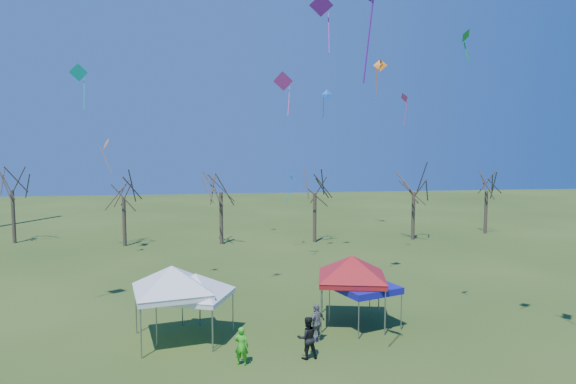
{
  "coord_description": "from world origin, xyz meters",
  "views": [
    {
      "loc": [
        -2.77,
        -21.16,
        9.01
      ],
      "look_at": [
        0.63,
        3.0,
        6.66
      ],
      "focal_mm": 32.0,
      "sensor_mm": 36.0,
      "label": 1
    }
  ],
  "objects_px": {
    "tree_3": "(315,175)",
    "tent_white_mid": "(172,271)",
    "tree_4": "(414,175)",
    "person_grey": "(317,323)",
    "tree_0": "(11,171)",
    "person_green": "(242,346)",
    "tree_5": "(487,176)",
    "tree_2": "(221,174)",
    "tree_1": "(123,180)",
    "tent_red": "(352,260)",
    "tent_white_west": "(196,278)",
    "tent_blue": "(365,288)",
    "person_dark": "(307,338)"
  },
  "relations": [
    {
      "from": "tent_blue",
      "to": "person_green",
      "type": "bearing_deg",
      "value": -150.13
    },
    {
      "from": "tree_4",
      "to": "tent_white_mid",
      "type": "height_order",
      "value": "tree_4"
    },
    {
      "from": "tent_white_mid",
      "to": "person_green",
      "type": "relative_size",
      "value": 2.82
    },
    {
      "from": "tree_5",
      "to": "person_dark",
      "type": "bearing_deg",
      "value": -130.38
    },
    {
      "from": "tree_1",
      "to": "tent_blue",
      "type": "bearing_deg",
      "value": -55.56
    },
    {
      "from": "tree_4",
      "to": "person_grey",
      "type": "height_order",
      "value": "tree_4"
    },
    {
      "from": "tree_5",
      "to": "person_grey",
      "type": "xyz_separation_m",
      "value": [
        -22.06,
        -25.09,
        -4.85
      ]
    },
    {
      "from": "person_green",
      "to": "person_grey",
      "type": "xyz_separation_m",
      "value": [
        3.5,
        1.97,
        0.09
      ]
    },
    {
      "from": "tree_3",
      "to": "tree_4",
      "type": "height_order",
      "value": "tree_3"
    },
    {
      "from": "tree_5",
      "to": "tree_2",
      "type": "bearing_deg",
      "value": -176.3
    },
    {
      "from": "person_green",
      "to": "tree_2",
      "type": "bearing_deg",
      "value": -70.75
    },
    {
      "from": "person_dark",
      "to": "tree_5",
      "type": "bearing_deg",
      "value": -137.19
    },
    {
      "from": "tent_blue",
      "to": "tent_red",
      "type": "bearing_deg",
      "value": 136.66
    },
    {
      "from": "tree_3",
      "to": "person_green",
      "type": "bearing_deg",
      "value": -107.45
    },
    {
      "from": "person_grey",
      "to": "person_dark",
      "type": "height_order",
      "value": "person_dark"
    },
    {
      "from": "tree_3",
      "to": "tree_5",
      "type": "distance_m",
      "value": 17.81
    },
    {
      "from": "tree_5",
      "to": "tent_white_mid",
      "type": "distance_m",
      "value": 37.41
    },
    {
      "from": "tree_4",
      "to": "tent_white_mid",
      "type": "xyz_separation_m",
      "value": [
        -20.16,
        -22.01,
        -2.8
      ]
    },
    {
      "from": "tree_0",
      "to": "person_dark",
      "type": "distance_m",
      "value": 36.01
    },
    {
      "from": "tree_4",
      "to": "tree_5",
      "type": "distance_m",
      "value": 8.62
    },
    {
      "from": "tent_white_mid",
      "to": "person_green",
      "type": "xyz_separation_m",
      "value": [
        2.97,
        -2.98,
        -2.46
      ]
    },
    {
      "from": "tree_4",
      "to": "person_grey",
      "type": "relative_size",
      "value": 4.47
    },
    {
      "from": "person_green",
      "to": "tree_5",
      "type": "bearing_deg",
      "value": -115.31
    },
    {
      "from": "tree_3",
      "to": "tree_4",
      "type": "relative_size",
      "value": 1.0
    },
    {
      "from": "tree_4",
      "to": "person_green",
      "type": "bearing_deg",
      "value": -124.53
    },
    {
      "from": "tree_2",
      "to": "tree_5",
      "type": "relative_size",
      "value": 1.1
    },
    {
      "from": "person_green",
      "to": "tent_blue",
      "type": "bearing_deg",
      "value": -132.06
    },
    {
      "from": "tree_4",
      "to": "tent_blue",
      "type": "xyz_separation_m",
      "value": [
        -10.98,
        -21.43,
        -4.12
      ]
    },
    {
      "from": "tree_3",
      "to": "tent_blue",
      "type": "relative_size",
      "value": 2.31
    },
    {
      "from": "tent_white_mid",
      "to": "tent_blue",
      "type": "height_order",
      "value": "tent_white_mid"
    },
    {
      "from": "tent_red",
      "to": "person_green",
      "type": "distance_m",
      "value": 7.39
    },
    {
      "from": "tree_1",
      "to": "tent_red",
      "type": "bearing_deg",
      "value": -55.89
    },
    {
      "from": "tree_0",
      "to": "person_dark",
      "type": "bearing_deg",
      "value": -52.27
    },
    {
      "from": "tree_0",
      "to": "tree_2",
      "type": "xyz_separation_m",
      "value": [
        18.48,
        -3.01,
        -0.2
      ]
    },
    {
      "from": "tree_5",
      "to": "tree_1",
      "type": "bearing_deg",
      "value": -177.65
    },
    {
      "from": "tree_1",
      "to": "tent_blue",
      "type": "xyz_separation_m",
      "value": [
        15.14,
        -22.07,
        -3.86
      ]
    },
    {
      "from": "tree_4",
      "to": "tent_white_west",
      "type": "height_order",
      "value": "tree_4"
    },
    {
      "from": "tree_2",
      "to": "person_grey",
      "type": "xyz_separation_m",
      "value": [
        4.03,
        -23.4,
        -5.41
      ]
    },
    {
      "from": "tent_red",
      "to": "person_dark",
      "type": "xyz_separation_m",
      "value": [
        -2.93,
        -3.82,
        -2.32
      ]
    },
    {
      "from": "tent_blue",
      "to": "tree_1",
      "type": "bearing_deg",
      "value": 124.44
    },
    {
      "from": "tree_0",
      "to": "tent_white_mid",
      "type": "height_order",
      "value": "tree_0"
    },
    {
      "from": "tent_white_west",
      "to": "tent_white_mid",
      "type": "xyz_separation_m",
      "value": [
        -1.04,
        -0.19,
        0.41
      ]
    },
    {
      "from": "tree_0",
      "to": "person_grey",
      "type": "distance_m",
      "value": 35.15
    },
    {
      "from": "tree_2",
      "to": "tree_5",
      "type": "distance_m",
      "value": 26.15
    },
    {
      "from": "tent_white_mid",
      "to": "tent_blue",
      "type": "distance_m",
      "value": 9.29
    },
    {
      "from": "tree_3",
      "to": "tent_white_mid",
      "type": "bearing_deg",
      "value": -116.17
    },
    {
      "from": "tree_2",
      "to": "tent_red",
      "type": "relative_size",
      "value": 1.86
    },
    {
      "from": "tree_4",
      "to": "person_grey",
      "type": "distance_m",
      "value": 27.28
    },
    {
      "from": "tent_white_west",
      "to": "tent_blue",
      "type": "distance_m",
      "value": 8.19
    },
    {
      "from": "tree_4",
      "to": "tent_white_west",
      "type": "bearing_deg",
      "value": -131.22
    }
  ]
}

